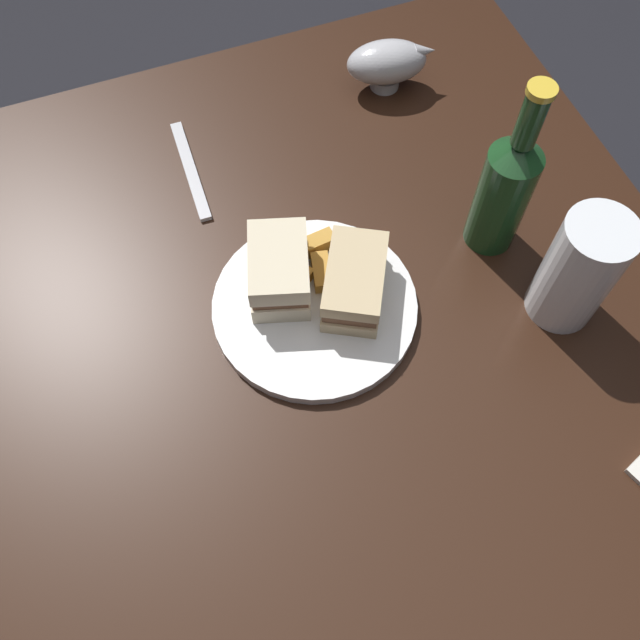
% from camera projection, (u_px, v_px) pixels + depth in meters
% --- Properties ---
extents(ground_plane, '(6.00, 6.00, 0.00)m').
position_uv_depth(ground_plane, '(323.00, 499.00, 1.48)').
color(ground_plane, black).
extents(dining_table, '(1.10, 0.99, 0.74)m').
position_uv_depth(dining_table, '(324.00, 447.00, 1.15)').
color(dining_table, black).
rests_on(dining_table, ground).
extents(plate, '(0.25, 0.25, 0.02)m').
position_uv_depth(plate, '(315.00, 307.00, 0.85)').
color(plate, white).
rests_on(plate, dining_table).
extents(sandwich_half_left, '(0.14, 0.12, 0.06)m').
position_uv_depth(sandwich_half_left, '(355.00, 282.00, 0.82)').
color(sandwich_half_left, '#CCB284').
rests_on(sandwich_half_left, plate).
extents(sandwich_half_right, '(0.12, 0.10, 0.07)m').
position_uv_depth(sandwich_half_right, '(279.00, 271.00, 0.83)').
color(sandwich_half_right, beige).
rests_on(sandwich_half_right, plate).
extents(potato_wedge_front, '(0.04, 0.05, 0.02)m').
position_uv_depth(potato_wedge_front, '(298.00, 281.00, 0.85)').
color(potato_wedge_front, gold).
rests_on(potato_wedge_front, plate).
extents(potato_wedge_middle, '(0.05, 0.03, 0.02)m').
position_uv_depth(potato_wedge_middle, '(322.00, 272.00, 0.85)').
color(potato_wedge_middle, gold).
rests_on(potato_wedge_middle, plate).
extents(potato_wedge_back, '(0.03, 0.06, 0.02)m').
position_uv_depth(potato_wedge_back, '(313.00, 245.00, 0.87)').
color(potato_wedge_back, gold).
rests_on(potato_wedge_back, plate).
extents(pint_glass, '(0.08, 0.08, 0.16)m').
position_uv_depth(pint_glass, '(576.00, 276.00, 0.80)').
color(pint_glass, white).
rests_on(pint_glass, dining_table).
extents(gravy_boat, '(0.09, 0.14, 0.07)m').
position_uv_depth(gravy_boat, '(388.00, 62.00, 1.00)').
color(gravy_boat, '#B7B7BC').
rests_on(gravy_boat, dining_table).
extents(cider_bottle, '(0.07, 0.07, 0.26)m').
position_uv_depth(cider_bottle, '(505.00, 188.00, 0.82)').
color(cider_bottle, '#19421E').
rests_on(cider_bottle, dining_table).
extents(fork, '(0.18, 0.02, 0.01)m').
position_uv_depth(fork, '(190.00, 170.00, 0.96)').
color(fork, silver).
rests_on(fork, dining_table).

